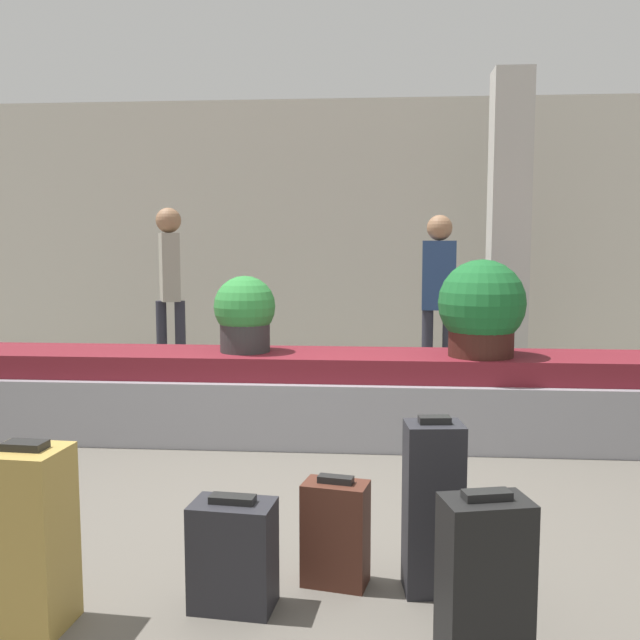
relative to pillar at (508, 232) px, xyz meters
The scene contains 13 objects.
ground_plane 4.41m from the pillar, 115.19° to the right, with size 18.00×18.00×0.00m, color #59544C.
back_wall 2.19m from the pillar, 143.12° to the left, with size 18.00×0.06×3.20m.
carousel 2.99m from the pillar, 130.46° to the right, with size 6.40×0.85×0.66m.
pillar is the anchor object (origin of this frame).
suitcase_0 5.22m from the pillar, 100.64° to the right, with size 0.34×0.27×0.63m.
suitcase_1 4.86m from the pillar, 108.67° to the right, with size 0.31×0.22×0.49m.
suitcase_2 5.21m from the pillar, 112.18° to the right, with size 0.35×0.25×0.47m.
suitcase_3 5.68m from the pillar, 118.55° to the right, with size 0.30×0.29×0.74m.
suitcase_4 4.74m from the pillar, 103.59° to the right, with size 0.26×0.22×0.77m.
potted_plant_0 2.27m from the pillar, 104.62° to the right, with size 0.64×0.64×0.71m.
potted_plant_1 3.17m from the pillar, 138.68° to the right, with size 0.47×0.47×0.58m.
traveler_0 3.50m from the pillar, behind, with size 0.31×0.37×1.85m.
traveler_1 1.01m from the pillar, 148.69° to the right, with size 0.33×0.25×1.76m.
Camera 1 is at (0.43, -3.68, 1.49)m, focal length 40.00 mm.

